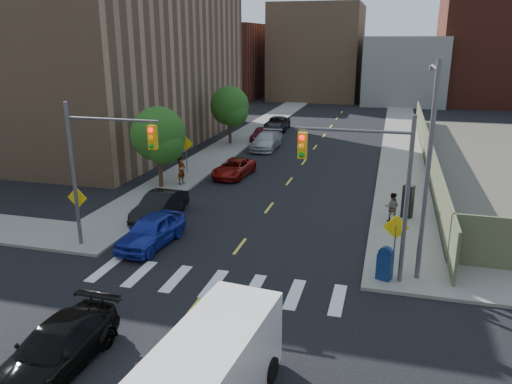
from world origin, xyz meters
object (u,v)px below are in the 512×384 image
Objects in this scene: parked_car_blue at (151,231)px; parked_car_black at (160,206)px; parked_car_white at (272,138)px; mailbox at (385,263)px; payphone at (408,201)px; cargo_van at (215,368)px; parked_car_red at (234,168)px; parked_car_maroon at (262,135)px; pedestrian_west at (181,170)px; parked_car_silver at (266,141)px; parked_car_grey at (277,123)px; pedestrian_east at (392,207)px; black_sedan at (56,349)px.

parked_car_blue is 3.87m from parked_car_black.
mailbox is (11.07, -26.38, 0.22)m from parked_car_white.
payphone is (1.02, 8.02, 0.23)m from mailbox.
parked_car_blue is at bearing 130.63° from cargo_van.
parked_car_red reaches higher than parked_car_maroon.
pedestrian_west is (-1.40, -16.63, 0.47)m from parked_car_maroon.
parked_car_black is at bearing -95.06° from parked_car_white.
parked_car_grey is (-1.30, 10.11, -0.05)m from parked_car_silver.
payphone reaches higher than pedestrian_east.
parked_car_maroon is at bearing 97.70° from parked_car_blue.
parked_car_blue is 10.30m from pedestrian_west.
payphone reaches higher than parked_car_silver.
cargo_van is 3.90× the size of mailbox.
parked_car_red is 1.20× the size of parked_car_maroon.
parked_car_grey is 23.21m from pedestrian_west.
pedestrian_west is at bearing 104.19° from black_sedan.
pedestrian_east reaches higher than parked_car_white.
pedestrian_east is at bearing 33.36° from parked_car_blue.
parked_car_grey is at bearing -58.40° from pedestrian_east.
pedestrian_west is at bearing -101.17° from parked_car_silver.
pedestrian_west is (-2.70, -3.29, 0.46)m from parked_car_red.
mailbox reaches higher than parked_car_maroon.
pedestrian_west is (-9.53, 19.77, -0.21)m from cargo_van.
mailbox is at bearing 43.63° from black_sedan.
parked_car_blue is 0.91× the size of black_sedan.
pedestrian_west reaches higher than parked_car_black.
pedestrian_west is at bearing 161.44° from mailbox.
pedestrian_west is at bearing -101.54° from parked_car_white.
parked_car_white is 7.82m from parked_car_grey.
parked_car_grey is at bearing 97.15° from parked_car_blue.
parked_car_silver is 10.19m from parked_car_grey.
pedestrian_east reaches higher than black_sedan.
black_sedan is (2.87, -13.14, -0.02)m from parked_car_black.
cargo_van is (8.13, -36.40, 0.68)m from parked_car_maroon.
parked_car_maroon is at bearing 110.46° from parked_car_silver.
parked_car_blue reaches higher than parked_car_grey.
parked_car_blue reaches higher than parked_car_black.
parked_car_maroon is 2.32× the size of pedestrian_east.
parked_car_grey is (0.00, 29.45, -0.02)m from parked_car_black.
parked_car_white is 2.25× the size of pedestrian_east.
parked_car_grey is (-1.30, 7.71, 0.09)m from parked_car_white.
pedestrian_west is at bearing 110.09° from parked_car_blue.
pedestrian_east is (11.27, -7.12, 0.33)m from parked_car_red.
parked_car_black is at bearing 179.33° from mailbox.
parked_car_blue reaches higher than parked_car_white.
cargo_van is (8.13, -13.47, 0.57)m from parked_car_black.
mailbox is 17.58m from pedestrian_west.
cargo_van is at bearing -72.79° from parked_car_maroon.
black_sedan is at bearing -86.73° from parked_car_silver.
black_sedan is 2.60× the size of pedestrian_west.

